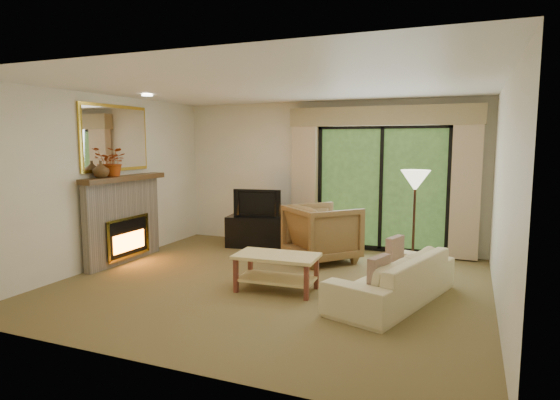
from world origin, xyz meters
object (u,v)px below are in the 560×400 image
at_px(armchair, 322,233).
at_px(media_console, 259,232).
at_px(coffee_table, 277,273).
at_px(sofa, 393,277).

bearing_deg(armchair, media_console, 20.32).
bearing_deg(media_console, armchair, -30.08).
bearing_deg(coffee_table, media_console, 116.97).
xyz_separation_m(armchair, sofa, (1.34, -1.50, -0.17)).
relative_size(media_console, armchair, 1.12).
distance_m(armchair, coffee_table, 1.68).
relative_size(armchair, sofa, 0.50).
xyz_separation_m(sofa, coffee_table, (-1.43, -0.16, -0.05)).
distance_m(armchair, sofa, 2.02).
bearing_deg(sofa, coffee_table, -65.94).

